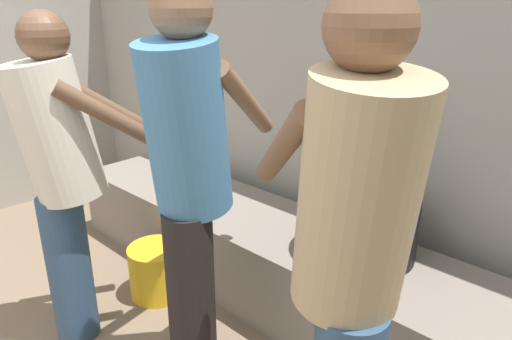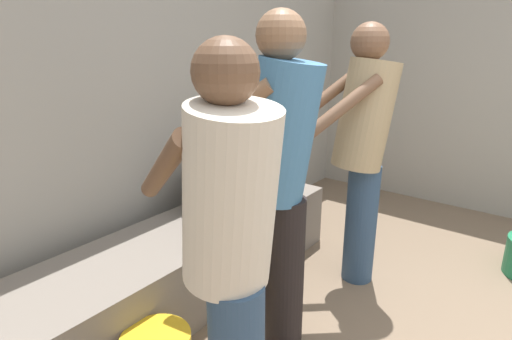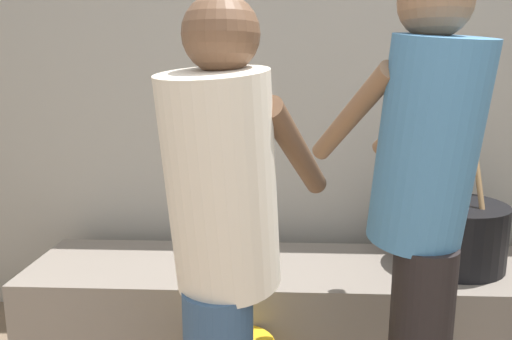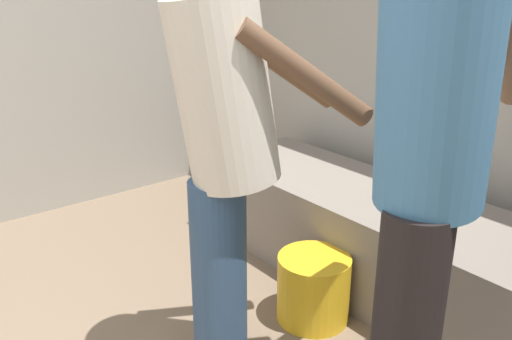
{
  "view_description": "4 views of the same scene",
  "coord_description": "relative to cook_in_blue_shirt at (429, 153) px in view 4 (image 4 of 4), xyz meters",
  "views": [
    {
      "loc": [
        1.28,
        0.2,
        1.57
      ],
      "look_at": [
        0.09,
        1.47,
        0.93
      ],
      "focal_mm": 32.52,
      "sensor_mm": 36.0,
      "label": 1
    },
    {
      "loc": [
        -1.57,
        0.2,
        1.52
      ],
      "look_at": [
        -0.48,
        1.04,
        1.09
      ],
      "focal_mm": 28.74,
      "sensor_mm": 36.0,
      "label": 2
    },
    {
      "loc": [
        -0.5,
        -0.25,
        1.33
      ],
      "look_at": [
        -0.58,
        1.49,
        0.99
      ],
      "focal_mm": 33.32,
      "sensor_mm": 36.0,
      "label": 3
    },
    {
      "loc": [
        0.71,
        0.04,
        1.39
      ],
      "look_at": [
        -0.59,
        1.09,
        0.78
      ],
      "focal_mm": 37.33,
      "sensor_mm": 36.0,
      "label": 4
    }
  ],
  "objects": [
    {
      "name": "hearth_ledge",
      "position": [
        -0.25,
        0.66,
        -0.73
      ],
      "size": [
        2.76,
        0.6,
        0.45
      ],
      "primitive_type": "cube",
      "color": "slate",
      "rests_on": "ground_plane"
    },
    {
      "name": "cook_in_blue_shirt",
      "position": [
        0.0,
        0.0,
        0.0
      ],
      "size": [
        0.54,
        0.75,
        1.66
      ],
      "color": "black",
      "rests_on": "ground_plane"
    },
    {
      "name": "cook_in_cream_shirt",
      "position": [
        -0.61,
        -0.22,
        -0.08
      ],
      "size": [
        0.54,
        0.72,
        1.54
      ],
      "color": "navy",
      "rests_on": "ground_plane"
    },
    {
      "name": "bucket_yellow_plastic",
      "position": [
        -0.62,
        0.22,
        -0.81
      ],
      "size": [
        0.31,
        0.31,
        0.29
      ],
      "primitive_type": "cylinder",
      "color": "gold",
      "rests_on": "ground_plane"
    }
  ]
}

